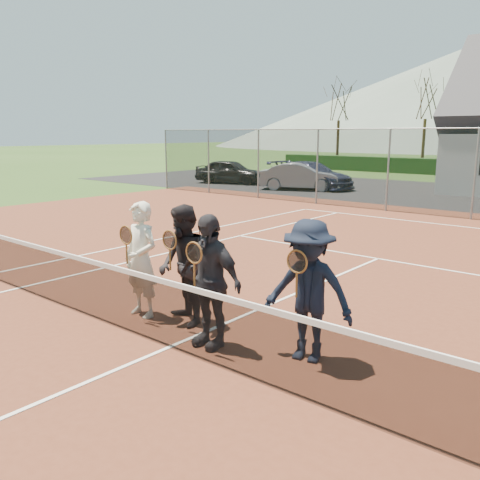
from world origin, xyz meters
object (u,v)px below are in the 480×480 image
at_px(player_b, 184,266).
at_px(player_c, 209,281).
at_px(player_d, 308,291).
at_px(car_a, 230,172).
at_px(car_b, 301,177).
at_px(car_c, 311,175).
at_px(tennis_net, 168,311).
at_px(player_a, 141,260).

distance_m(player_b, player_c, 0.89).
xyz_separation_m(player_c, player_d, (1.25, 0.46, -0.00)).
xyz_separation_m(car_a, car_b, (5.02, -0.34, -0.01)).
height_order(car_b, car_c, car_c).
xyz_separation_m(car_a, player_c, (14.78, -17.45, 0.24)).
relative_size(tennis_net, player_d, 6.49).
relative_size(player_b, player_c, 1.00).
distance_m(car_c, player_a, 19.68).
relative_size(player_a, player_c, 1.00).
relative_size(player_c, player_d, 1.00).
distance_m(player_c, player_d, 1.33).
relative_size(car_b, player_a, 2.28).
height_order(player_b, player_d, same).
relative_size(car_a, player_c, 2.24).
height_order(car_a, player_c, player_c).
bearing_deg(car_c, car_b, -174.19).
bearing_deg(player_d, car_c, 122.02).
bearing_deg(player_c, player_b, 157.73).
relative_size(car_b, tennis_net, 0.35).
bearing_deg(car_a, tennis_net, -158.26).
relative_size(player_a, player_b, 1.00).
distance_m(car_a, player_b, 22.08).
bearing_deg(car_c, player_a, -149.58).
distance_m(tennis_net, player_b, 0.98).
relative_size(player_b, player_d, 1.00).
distance_m(car_a, car_b, 5.03).
height_order(car_b, player_d, player_d).
bearing_deg(tennis_net, player_b, 122.03).
height_order(car_c, player_a, player_a).
bearing_deg(player_d, player_b, -176.62).
height_order(car_a, player_d, player_d).
height_order(car_a, car_c, car_c).
relative_size(tennis_net, player_a, 6.49).
height_order(player_a, player_d, same).
xyz_separation_m(car_b, player_d, (11.01, -16.65, 0.24)).
relative_size(car_c, player_d, 2.67).
xyz_separation_m(player_a, player_d, (2.84, 0.30, -0.00)).
bearing_deg(player_c, player_a, 174.14).
xyz_separation_m(tennis_net, player_d, (1.60, 0.89, 0.38)).
distance_m(car_a, tennis_net, 22.98).
height_order(car_b, tennis_net, car_b).
distance_m(tennis_net, player_d, 1.87).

